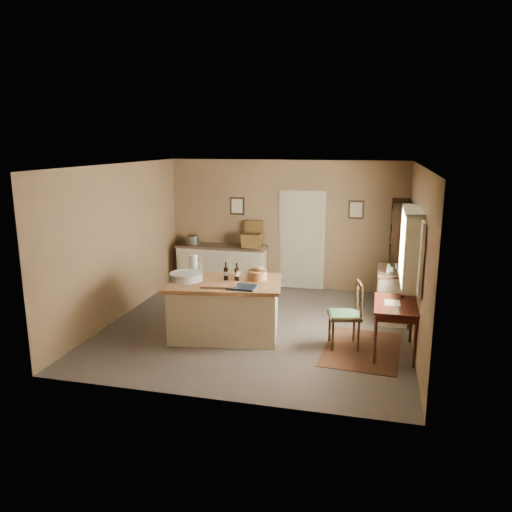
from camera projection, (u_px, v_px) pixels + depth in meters
The scene contains 16 objects.
ground at pixel (258, 327), 8.45m from camera, with size 5.00×5.00×0.00m, color brown.
wall_back at pixel (286, 225), 10.52m from camera, with size 5.00×0.10×2.70m, color brown.
wall_front at pixel (208, 293), 5.78m from camera, with size 5.00×0.10×2.70m, color brown.
wall_left at pixel (119, 242), 8.73m from camera, with size 0.10×5.00×2.70m, color brown.
wall_right at pixel (418, 257), 7.57m from camera, with size 0.10×5.00×2.70m, color brown.
ceiling at pixel (258, 165), 7.85m from camera, with size 5.00×5.00×0.00m, color silver.
door at pixel (301, 240), 10.48m from camera, with size 0.97×0.06×2.11m, color #BBBA9C.
framed_prints at pixel (295, 208), 10.37m from camera, with size 2.82×0.02×0.38m.
window at pixel (414, 247), 7.36m from camera, with size 0.25×1.99×1.12m.
work_island at pixel (224, 307), 7.97m from camera, with size 1.94×1.43×1.20m.
sideboard at pixel (222, 264), 10.73m from camera, with size 1.92×0.55×1.18m.
rug at pixel (362, 349), 7.53m from camera, with size 1.10×1.60×0.01m, color #442515.
writing_desk at pixel (395, 309), 7.28m from camera, with size 0.61×1.00×0.82m.
desk_chair at pixel (344, 315), 7.53m from camera, with size 0.47×0.47×1.00m, color black, non-canonical shape.
right_cabinet at pixel (392, 294), 8.75m from camera, with size 0.53×0.95×0.99m.
shelving_unit at pixel (401, 253), 9.54m from camera, with size 0.34×0.89×1.99m.
Camera 1 is at (1.86, -7.75, 3.06)m, focal length 35.00 mm.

